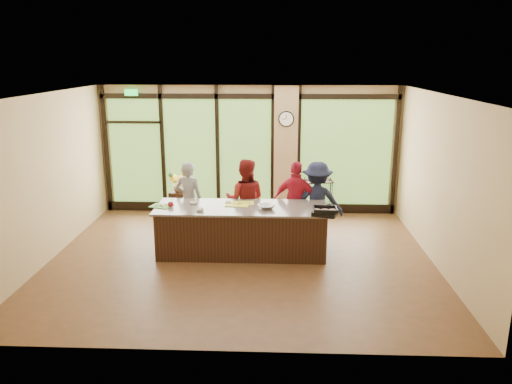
# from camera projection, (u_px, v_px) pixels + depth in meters

# --- Properties ---
(floor) EXTENTS (7.00, 7.00, 0.00)m
(floor) POSITION_uv_depth(u_px,v_px,m) (241.00, 259.00, 9.22)
(floor) COLOR #50341C
(floor) RESTS_ON ground
(ceiling) EXTENTS (7.00, 7.00, 0.00)m
(ceiling) POSITION_uv_depth(u_px,v_px,m) (240.00, 94.00, 8.44)
(ceiling) COLOR silver
(ceiling) RESTS_ON back_wall
(back_wall) EXTENTS (7.00, 0.00, 7.00)m
(back_wall) POSITION_uv_depth(u_px,v_px,m) (249.00, 150.00, 11.72)
(back_wall) COLOR tan
(back_wall) RESTS_ON floor
(left_wall) EXTENTS (0.00, 6.00, 6.00)m
(left_wall) POSITION_uv_depth(u_px,v_px,m) (46.00, 178.00, 8.97)
(left_wall) COLOR tan
(left_wall) RESTS_ON floor
(right_wall) EXTENTS (0.00, 6.00, 6.00)m
(right_wall) POSITION_uv_depth(u_px,v_px,m) (440.00, 182.00, 8.69)
(right_wall) COLOR tan
(right_wall) RESTS_ON floor
(window_wall) EXTENTS (6.90, 0.12, 3.00)m
(window_wall) POSITION_uv_depth(u_px,v_px,m) (256.00, 155.00, 11.70)
(window_wall) COLOR tan
(window_wall) RESTS_ON floor
(island_base) EXTENTS (3.10, 1.00, 0.88)m
(island_base) POSITION_uv_depth(u_px,v_px,m) (242.00, 231.00, 9.39)
(island_base) COLOR black
(island_base) RESTS_ON floor
(countertop) EXTENTS (3.20, 1.10, 0.04)m
(countertop) POSITION_uv_depth(u_px,v_px,m) (242.00, 208.00, 9.27)
(countertop) COLOR #70655C
(countertop) RESTS_ON island_base
(wall_clock) EXTENTS (0.36, 0.04, 0.36)m
(wall_clock) POSITION_uv_depth(u_px,v_px,m) (286.00, 119.00, 11.37)
(wall_clock) COLOR black
(wall_clock) RESTS_ON window_wall
(cook_left) EXTENTS (0.67, 0.53, 1.60)m
(cook_left) POSITION_uv_depth(u_px,v_px,m) (189.00, 200.00, 10.14)
(cook_left) COLOR gray
(cook_left) RESTS_ON floor
(cook_midleft) EXTENTS (0.86, 0.70, 1.67)m
(cook_midleft) POSITION_uv_depth(u_px,v_px,m) (245.00, 200.00, 10.01)
(cook_midleft) COLOR maroon
(cook_midleft) RESTS_ON floor
(cook_midright) EXTENTS (1.03, 0.64, 1.64)m
(cook_midright) POSITION_uv_depth(u_px,v_px,m) (296.00, 202.00, 9.95)
(cook_midright) COLOR #AC1A2F
(cook_midright) RESTS_ON floor
(cook_right) EXTENTS (1.06, 0.61, 1.63)m
(cook_right) POSITION_uv_depth(u_px,v_px,m) (317.00, 202.00, 9.93)
(cook_right) COLOR #171C34
(cook_right) RESTS_ON floor
(roasting_pan) EXTENTS (0.50, 0.44, 0.07)m
(roasting_pan) POSITION_uv_depth(u_px,v_px,m) (325.00, 213.00, 8.76)
(roasting_pan) COLOR black
(roasting_pan) RESTS_ON countertop
(mixing_bowl) EXTENTS (0.41, 0.41, 0.08)m
(mixing_bowl) POSITION_uv_depth(u_px,v_px,m) (267.00, 207.00, 9.15)
(mixing_bowl) COLOR silver
(mixing_bowl) RESTS_ON countertop
(cutting_board_left) EXTENTS (0.46, 0.40, 0.01)m
(cutting_board_left) POSITION_uv_depth(u_px,v_px,m) (161.00, 206.00, 9.29)
(cutting_board_left) COLOR #459335
(cutting_board_left) RESTS_ON countertop
(cutting_board_center) EXTENTS (0.39, 0.30, 0.01)m
(cutting_board_center) POSITION_uv_depth(u_px,v_px,m) (244.00, 203.00, 9.49)
(cutting_board_center) COLOR yellow
(cutting_board_center) RESTS_ON countertop
(cutting_board_right) EXTENTS (0.46, 0.36, 0.01)m
(cutting_board_right) POSITION_uv_depth(u_px,v_px,m) (237.00, 204.00, 9.40)
(cutting_board_right) COLOR yellow
(cutting_board_right) RESTS_ON countertop
(prep_bowl_near) EXTENTS (0.17, 0.17, 0.05)m
(prep_bowl_near) POSITION_uv_depth(u_px,v_px,m) (194.00, 203.00, 9.43)
(prep_bowl_near) COLOR white
(prep_bowl_near) RESTS_ON countertop
(prep_bowl_mid) EXTENTS (0.15, 0.15, 0.04)m
(prep_bowl_mid) POSITION_uv_depth(u_px,v_px,m) (200.00, 210.00, 9.01)
(prep_bowl_mid) COLOR white
(prep_bowl_mid) RESTS_ON countertop
(prep_bowl_far) EXTENTS (0.14, 0.14, 0.03)m
(prep_bowl_far) POSITION_uv_depth(u_px,v_px,m) (228.00, 202.00, 9.50)
(prep_bowl_far) COLOR white
(prep_bowl_far) RESTS_ON countertop
(red_ramekin) EXTENTS (0.13, 0.13, 0.08)m
(red_ramekin) POSITION_uv_depth(u_px,v_px,m) (171.00, 205.00, 9.25)
(red_ramekin) COLOR #B3111F
(red_ramekin) RESTS_ON countertop
(flower_stand) EXTENTS (0.44, 0.44, 0.72)m
(flower_stand) POSITION_uv_depth(u_px,v_px,m) (180.00, 207.00, 11.16)
(flower_stand) COLOR black
(flower_stand) RESTS_ON floor
(flower_vase) EXTENTS (0.34, 0.34, 0.29)m
(flower_vase) POSITION_uv_depth(u_px,v_px,m) (179.00, 185.00, 11.03)
(flower_vase) COLOR #947E50
(flower_vase) RESTS_ON flower_stand
(bar_cart) EXTENTS (0.74, 0.51, 0.93)m
(bar_cart) POSITION_uv_depth(u_px,v_px,m) (318.00, 192.00, 11.66)
(bar_cart) COLOR black
(bar_cart) RESTS_ON floor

